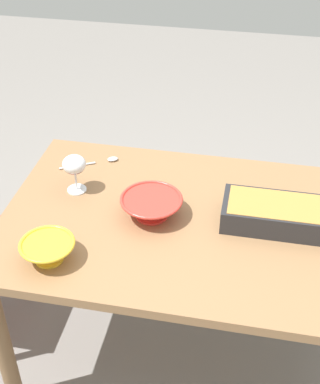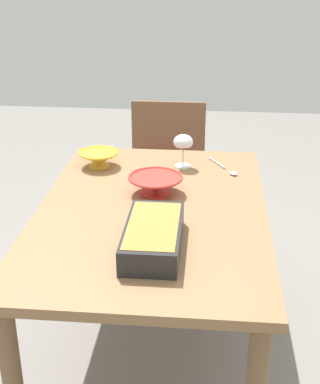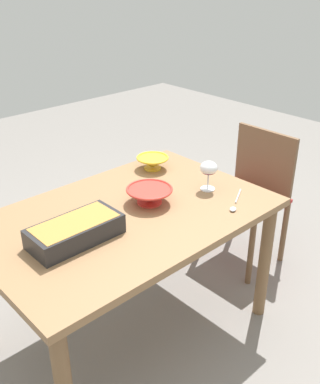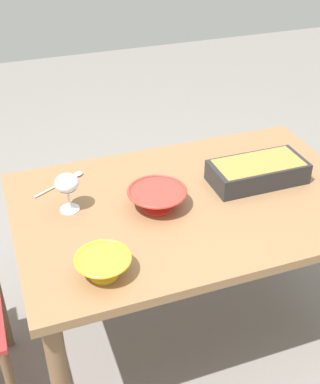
% 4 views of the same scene
% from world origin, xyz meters
% --- Properties ---
extents(ground_plane, '(8.00, 8.00, 0.00)m').
position_xyz_m(ground_plane, '(0.00, 0.00, 0.00)').
color(ground_plane, gray).
extents(dining_table, '(1.36, 0.89, 0.73)m').
position_xyz_m(dining_table, '(0.00, 0.00, 0.63)').
color(dining_table, olive).
rests_on(dining_table, ground_plane).
extents(wine_glass, '(0.09, 0.09, 0.15)m').
position_xyz_m(wine_glass, '(-0.46, 0.09, 0.84)').
color(wine_glass, white).
rests_on(wine_glass, dining_table).
extents(casserole_dish, '(0.39, 0.19, 0.09)m').
position_xyz_m(casserole_dish, '(0.30, 0.04, 0.77)').
color(casserole_dish, '#262628').
rests_on(casserole_dish, dining_table).
extents(mixing_bowl, '(0.23, 0.23, 0.08)m').
position_xyz_m(mixing_bowl, '(-0.14, -0.00, 0.77)').
color(mixing_bowl, red).
rests_on(mixing_bowl, dining_table).
extents(small_bowl, '(0.18, 0.18, 0.07)m').
position_xyz_m(small_bowl, '(-0.42, -0.29, 0.77)').
color(small_bowl, yellow).
rests_on(small_bowl, dining_table).
extents(serving_spoon, '(0.22, 0.14, 0.01)m').
position_xyz_m(serving_spoon, '(-0.42, 0.30, 0.73)').
color(serving_spoon, silver).
rests_on(serving_spoon, dining_table).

